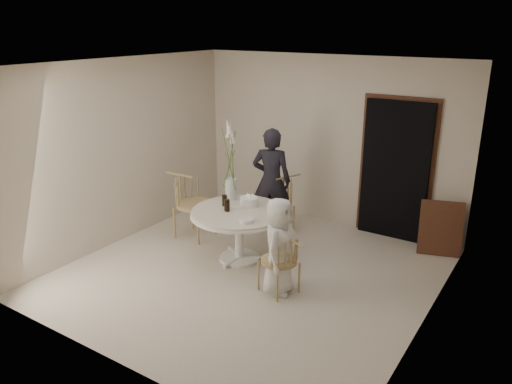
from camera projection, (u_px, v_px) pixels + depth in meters
The scene contains 18 objects.
ground at pixel (250, 272), 6.64m from camera, with size 4.50×4.50×0.00m, color beige.
room_shell at pixel (250, 155), 6.12m from camera, with size 4.50×4.50×4.50m.
doorway at pixel (395, 171), 7.45m from camera, with size 1.00×0.10×2.10m, color black.
door_trim at pixel (396, 167), 7.46m from camera, with size 1.12×0.03×2.22m, color brown.
table at pixel (239, 218), 6.82m from camera, with size 1.33×1.33×0.73m.
picture_frame at pixel (441, 228), 7.06m from camera, with size 0.59×0.04×0.79m, color brown.
chair_far at pixel (282, 196), 7.78m from camera, with size 0.62×0.65×0.90m.
chair_right at pixel (285, 258), 5.95m from camera, with size 0.54×0.52×0.77m.
chair_left at pixel (187, 196), 7.63m from camera, with size 0.60×0.56×0.98m.
girl at pixel (271, 181), 7.73m from camera, with size 0.61×0.40×1.66m, color black.
boy at pixel (279, 246), 5.99m from camera, with size 0.60×0.39×1.22m, color silver.
birthday_cake at pixel (249, 201), 6.96m from camera, with size 0.25×0.25×0.17m.
cola_tumbler_a at pixel (227, 207), 6.74m from camera, with size 0.06×0.06×0.13m, color black.
cola_tumbler_b at pixel (227, 205), 6.77m from camera, with size 0.07×0.07×0.15m, color black.
cola_tumbler_c at pixel (225, 200), 6.94m from camera, with size 0.07×0.07×0.16m, color black.
cola_tumbler_d at pixel (227, 205), 6.75m from camera, with size 0.08×0.08×0.17m, color black.
plate_stack at pixel (247, 220), 6.39m from camera, with size 0.19×0.19×0.05m, color silver.
flower_vase at pixel (231, 172), 7.08m from camera, with size 0.17×0.17×1.17m.
Camera 1 is at (3.29, -4.94, 3.17)m, focal length 35.00 mm.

